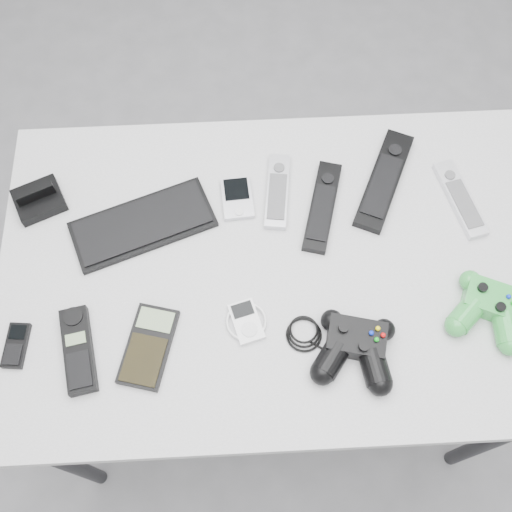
{
  "coord_description": "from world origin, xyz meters",
  "views": [
    {
      "loc": [
        -0.02,
        -0.52,
        1.88
      ],
      "look_at": [
        0.0,
        0.0,
        0.79
      ],
      "focal_mm": 42.0,
      "sensor_mm": 36.0,
      "label": 1
    }
  ],
  "objects_px": {
    "controller_black": "(355,346)",
    "mp3_player": "(246,321)",
    "remote_black_a": "(322,206)",
    "mobile_phone": "(16,345)",
    "calculator": "(148,346)",
    "cordless_handset": "(78,350)",
    "desk": "(277,277)",
    "remote_silver_b": "(460,199)",
    "remote_black_b": "(384,180)",
    "controller_green": "(491,307)",
    "remote_silver_a": "(277,191)",
    "pda_keyboard": "(143,224)",
    "pda": "(237,198)"
  },
  "relations": [
    {
      "from": "pda_keyboard",
      "to": "pda",
      "type": "bearing_deg",
      "value": -5.08
    },
    {
      "from": "mobile_phone",
      "to": "cordless_handset",
      "type": "bearing_deg",
      "value": -2.33
    },
    {
      "from": "remote_black_a",
      "to": "mobile_phone",
      "type": "height_order",
      "value": "remote_black_a"
    },
    {
      "from": "remote_black_a",
      "to": "calculator",
      "type": "bearing_deg",
      "value": -125.99
    },
    {
      "from": "pda",
      "to": "cordless_handset",
      "type": "bearing_deg",
      "value": -138.23
    },
    {
      "from": "cordless_handset",
      "to": "controller_black",
      "type": "bearing_deg",
      "value": -13.54
    },
    {
      "from": "cordless_handset",
      "to": "mp3_player",
      "type": "bearing_deg",
      "value": -3.46
    },
    {
      "from": "remote_black_b",
      "to": "remote_silver_b",
      "type": "distance_m",
      "value": 0.17
    },
    {
      "from": "pda",
      "to": "controller_black",
      "type": "relative_size",
      "value": 0.38
    },
    {
      "from": "mobile_phone",
      "to": "mp3_player",
      "type": "bearing_deg",
      "value": 8.9
    },
    {
      "from": "mobile_phone",
      "to": "controller_black",
      "type": "distance_m",
      "value": 0.65
    },
    {
      "from": "remote_black_b",
      "to": "controller_black",
      "type": "xyz_separation_m",
      "value": [
        -0.11,
        -0.37,
        0.01
      ]
    },
    {
      "from": "remote_silver_b",
      "to": "cordless_handset",
      "type": "distance_m",
      "value": 0.84
    },
    {
      "from": "cordless_handset",
      "to": "controller_green",
      "type": "height_order",
      "value": "controller_green"
    },
    {
      "from": "pda",
      "to": "remote_black_a",
      "type": "bearing_deg",
      "value": -13.65
    },
    {
      "from": "calculator",
      "to": "controller_black",
      "type": "relative_size",
      "value": 0.62
    },
    {
      "from": "desk",
      "to": "mobile_phone",
      "type": "height_order",
      "value": "mobile_phone"
    },
    {
      "from": "desk",
      "to": "mp3_player",
      "type": "height_order",
      "value": "mp3_player"
    },
    {
      "from": "desk",
      "to": "calculator",
      "type": "distance_m",
      "value": 0.32
    },
    {
      "from": "remote_silver_a",
      "to": "mobile_phone",
      "type": "distance_m",
      "value": 0.61
    },
    {
      "from": "remote_silver_b",
      "to": "mobile_phone",
      "type": "relative_size",
      "value": 2.15
    },
    {
      "from": "remote_black_b",
      "to": "mobile_phone",
      "type": "xyz_separation_m",
      "value": [
        -0.76,
        -0.33,
        -0.0
      ]
    },
    {
      "from": "remote_silver_a",
      "to": "mobile_phone",
      "type": "xyz_separation_m",
      "value": [
        -0.52,
        -0.32,
        -0.0
      ]
    },
    {
      "from": "controller_black",
      "to": "pda_keyboard",
      "type": "bearing_deg",
      "value": 158.36
    },
    {
      "from": "desk",
      "to": "controller_black",
      "type": "height_order",
      "value": "controller_black"
    },
    {
      "from": "pda_keyboard",
      "to": "remote_silver_b",
      "type": "height_order",
      "value": "remote_silver_b"
    },
    {
      "from": "mobile_phone",
      "to": "pda",
      "type": "bearing_deg",
      "value": 40.6
    },
    {
      "from": "mobile_phone",
      "to": "mp3_player",
      "type": "relative_size",
      "value": 1.04
    },
    {
      "from": "pda_keyboard",
      "to": "mobile_phone",
      "type": "distance_m",
      "value": 0.34
    },
    {
      "from": "calculator",
      "to": "controller_green",
      "type": "height_order",
      "value": "controller_green"
    },
    {
      "from": "remote_silver_a",
      "to": "mp3_player",
      "type": "relative_size",
      "value": 2.13
    },
    {
      "from": "cordless_handset",
      "to": "remote_silver_b",
      "type": "bearing_deg",
      "value": 9.49
    },
    {
      "from": "cordless_handset",
      "to": "calculator",
      "type": "height_order",
      "value": "cordless_handset"
    },
    {
      "from": "pda",
      "to": "controller_green",
      "type": "height_order",
      "value": "controller_green"
    },
    {
      "from": "remote_black_b",
      "to": "mp3_player",
      "type": "height_order",
      "value": "remote_black_b"
    },
    {
      "from": "pda",
      "to": "remote_black_b",
      "type": "distance_m",
      "value": 0.32
    },
    {
      "from": "controller_green",
      "to": "pda_keyboard",
      "type": "bearing_deg",
      "value": -174.22
    },
    {
      "from": "controller_black",
      "to": "mp3_player",
      "type": "bearing_deg",
      "value": 175.77
    },
    {
      "from": "remote_black_a",
      "to": "controller_green",
      "type": "distance_m",
      "value": 0.39
    },
    {
      "from": "desk",
      "to": "remote_silver_b",
      "type": "relative_size",
      "value": 6.01
    },
    {
      "from": "mobile_phone",
      "to": "calculator",
      "type": "height_order",
      "value": "calculator"
    },
    {
      "from": "controller_black",
      "to": "cordless_handset",
      "type": "bearing_deg",
      "value": -168.79
    },
    {
      "from": "cordless_handset",
      "to": "mp3_player",
      "type": "distance_m",
      "value": 0.32
    },
    {
      "from": "calculator",
      "to": "mp3_player",
      "type": "relative_size",
      "value": 1.89
    },
    {
      "from": "desk",
      "to": "calculator",
      "type": "bearing_deg",
      "value": -147.7
    },
    {
      "from": "pda_keyboard",
      "to": "remote_black_a",
      "type": "height_order",
      "value": "remote_black_a"
    },
    {
      "from": "desk",
      "to": "remote_black_b",
      "type": "bearing_deg",
      "value": 37.06
    },
    {
      "from": "calculator",
      "to": "controller_green",
      "type": "distance_m",
      "value": 0.66
    },
    {
      "from": "remote_black_a",
      "to": "controller_green",
      "type": "height_order",
      "value": "controller_green"
    },
    {
      "from": "remote_silver_a",
      "to": "controller_black",
      "type": "xyz_separation_m",
      "value": [
        0.12,
        -0.36,
        0.02
      ]
    }
  ]
}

